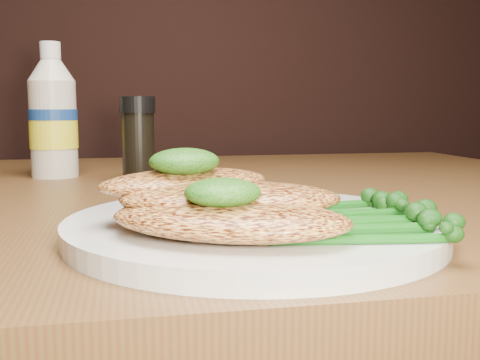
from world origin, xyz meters
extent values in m
cylinder|color=silver|center=(0.08, 0.80, 0.76)|extent=(0.27, 0.27, 0.01)
ellipsoid|color=#DF9547|center=(0.05, 0.73, 0.78)|extent=(0.17, 0.13, 0.02)
ellipsoid|color=#DF9547|center=(0.06, 0.76, 0.78)|extent=(0.15, 0.09, 0.02)
ellipsoid|color=#DF9547|center=(0.03, 0.80, 0.79)|extent=(0.14, 0.10, 0.02)
ellipsoid|color=#093708|center=(0.05, 0.73, 0.79)|extent=(0.05, 0.04, 0.02)
ellipsoid|color=#093708|center=(0.03, 0.79, 0.81)|extent=(0.06, 0.06, 0.02)
camera|label=1|loc=(-0.01, 0.40, 0.84)|focal=42.76mm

